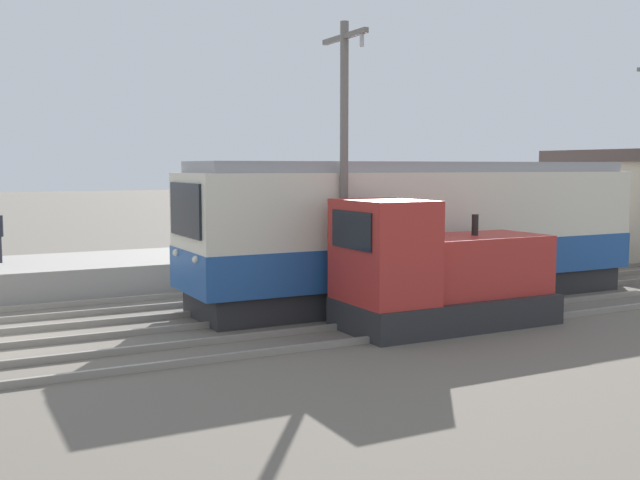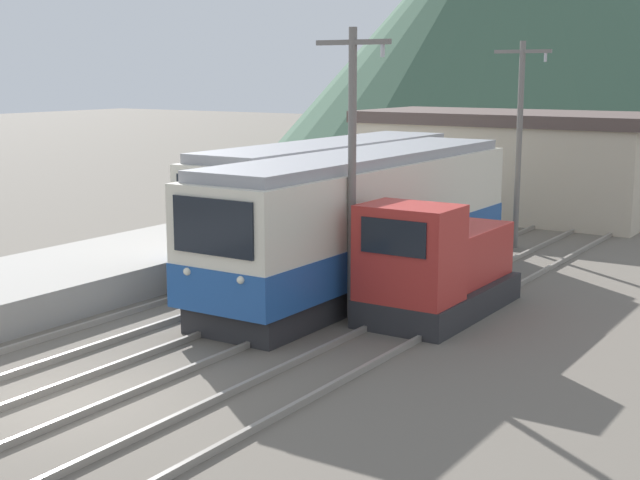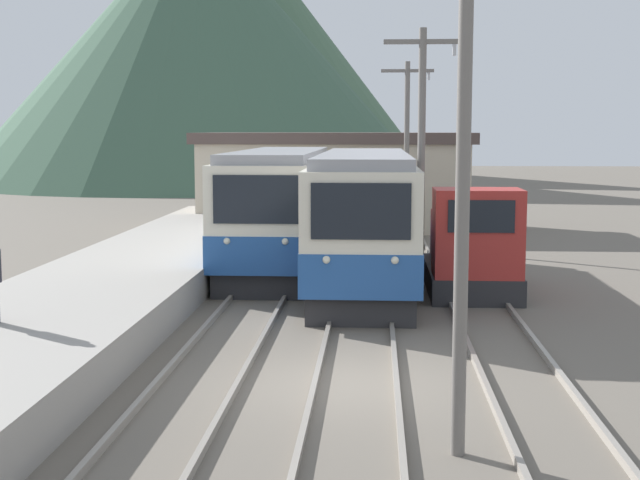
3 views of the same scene
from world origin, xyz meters
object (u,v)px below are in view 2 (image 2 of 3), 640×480
at_px(commuter_train_left, 331,206).
at_px(catenary_mast_far, 519,137).
at_px(commuter_train_center, 365,226).
at_px(catenary_mast_mid, 352,165).
at_px(shunting_locomotive, 436,268).

relative_size(commuter_train_left, catenary_mast_far, 1.72).
relative_size(commuter_train_left, commuter_train_center, 0.91).
distance_m(commuter_train_left, catenary_mast_mid, 7.55).
relative_size(catenary_mast_mid, catenary_mast_far, 1.00).
xyz_separation_m(commuter_train_center, catenary_mast_mid, (1.51, -3.26, 2.09)).
distance_m(commuter_train_left, catenary_mast_far, 7.14).
bearing_deg(commuter_train_left, commuter_train_center, -42.64).
height_order(commuter_train_center, shunting_locomotive, commuter_train_center).
bearing_deg(catenary_mast_mid, shunting_locomotive, 47.69).
xyz_separation_m(commuter_train_left, commuter_train_center, (2.80, -2.58, -0.00)).
height_order(shunting_locomotive, catenary_mast_mid, catenary_mast_mid).
xyz_separation_m(commuter_train_left, shunting_locomotive, (5.80, -4.19, -0.58)).
xyz_separation_m(commuter_train_center, catenary_mast_far, (1.51, 7.87, 2.09)).
bearing_deg(catenary_mast_mid, commuter_train_center, 114.84).
distance_m(commuter_train_center, shunting_locomotive, 3.46).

